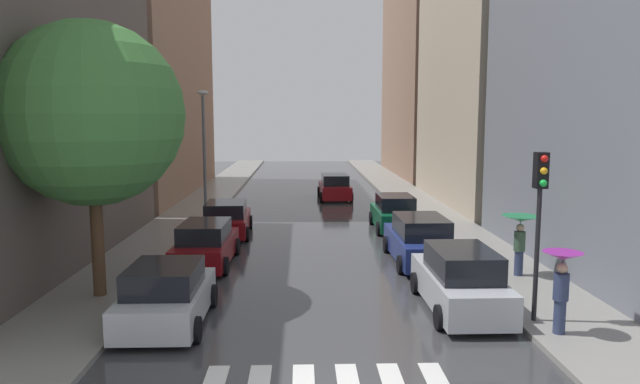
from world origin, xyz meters
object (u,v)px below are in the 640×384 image
parked_car_right_nearest (460,281)px  parked_car_right_third (394,214)px  parked_car_left_third (226,219)px  pedestrian_foreground (562,276)px  car_midroad (335,187)px  street_tree_left (91,114)px  lamp_post_left (204,144)px  parked_car_right_second (420,241)px  traffic_light_right_corner (540,199)px  pedestrian_near_tree (520,230)px  parked_car_left_nearest (166,296)px  parked_car_left_second (206,245)px

parked_car_right_nearest → parked_car_right_third: (0.01, 11.53, -0.04)m
parked_car_left_third → pedestrian_foreground: bearing=-145.1°
parked_car_right_nearest → car_midroad: parked_car_right_nearest is taller
street_tree_left → lamp_post_left: bearing=86.6°
parked_car_right_third → pedestrian_foreground: 13.86m
parked_car_right_second → traffic_light_right_corner: size_ratio=1.12×
pedestrian_foreground → pedestrian_near_tree: (0.93, 5.14, 0.11)m
parked_car_left_nearest → traffic_light_right_corner: 9.75m
parked_car_left_nearest → street_tree_left: bearing=48.6°
parked_car_right_nearest → traffic_light_right_corner: size_ratio=1.08×
parked_car_left_third → traffic_light_right_corner: 15.27m
car_midroad → pedestrian_foreground: size_ratio=2.24×
parked_car_left_third → pedestrian_near_tree: 12.98m
parked_car_left_third → parked_car_right_nearest: parked_car_right_nearest is taller
parked_car_left_nearest → lamp_post_left: (-1.59, 15.95, 3.18)m
parked_car_left_nearest → traffic_light_right_corner: size_ratio=0.93×
parked_car_left_second → parked_car_right_third: (7.83, 6.33, 0.03)m
parked_car_left_nearest → traffic_light_right_corner: bearing=-92.7°
parked_car_left_nearest → parked_car_left_second: (0.02, 6.09, -0.01)m
parked_car_right_nearest → pedestrian_near_tree: (2.74, 2.95, 0.85)m
parked_car_left_third → car_midroad: 12.71m
parked_car_left_second → parked_car_right_nearest: bearing=-122.3°
parked_car_right_nearest → parked_car_right_second: bearing=0.1°
parked_car_left_nearest → pedestrian_near_tree: pedestrian_near_tree is taller
parked_car_right_nearest → car_midroad: (-2.22, 21.96, -0.06)m
parked_car_left_nearest → street_tree_left: size_ratio=0.51×
car_midroad → pedestrian_foreground: pedestrian_foreground is taller
parked_car_right_second → lamp_post_left: bearing=43.4°
traffic_light_right_corner → parked_car_left_nearest: bearing=177.5°
pedestrian_near_tree → traffic_light_right_corner: 4.68m
parked_car_right_second → car_midroad: parked_car_right_second is taller
parked_car_left_second → traffic_light_right_corner: size_ratio=1.05×
parked_car_left_nearest → car_midroad: (5.61, 22.84, 0.01)m
pedestrian_foreground → street_tree_left: (-12.07, 3.43, 3.82)m
parked_car_right_second → parked_car_left_third: bearing=55.5°
parked_car_left_second → parked_car_right_second: bearing=-87.9°
parked_car_right_third → pedestrian_near_tree: size_ratio=2.11×
street_tree_left → traffic_light_right_corner: street_tree_left is taller
parked_car_left_second → street_tree_left: (-2.44, -3.96, 4.64)m
parked_car_left_third → parked_car_right_second: bearing=-126.2°
parked_car_left_nearest → parked_car_right_second: parked_car_right_second is taller
pedestrian_near_tree → street_tree_left: 13.62m
parked_car_left_nearest → street_tree_left: 5.64m
car_midroad → street_tree_left: 22.70m
parked_car_right_third → car_midroad: 10.67m
parked_car_right_nearest → lamp_post_left: size_ratio=0.71×
parked_car_right_third → parked_car_right_nearest: bearing=179.8°
parked_car_left_second → pedestrian_foreground: size_ratio=2.26×
parked_car_left_nearest → lamp_post_left: size_ratio=0.62×
car_midroad → pedestrian_near_tree: size_ratio=2.26×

